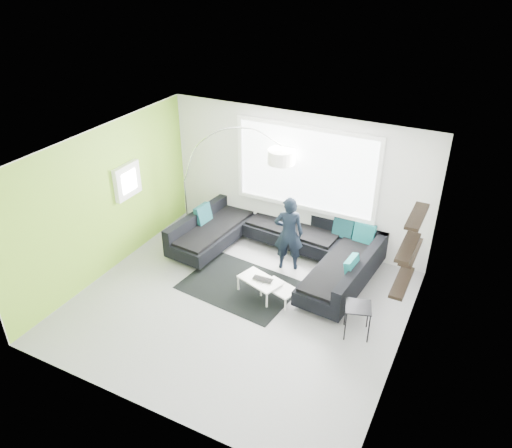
# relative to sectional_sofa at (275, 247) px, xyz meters

# --- Properties ---
(ground) EXTENTS (5.50, 5.50, 0.00)m
(ground) POSITION_rel_sectional_sofa_xyz_m (-0.00, -1.55, -0.36)
(ground) COLOR gray
(ground) RESTS_ON ground
(room_shell) EXTENTS (5.54, 5.04, 2.82)m
(room_shell) POSITION_rel_sectional_sofa_xyz_m (0.04, -1.34, 1.45)
(room_shell) COLOR silver
(room_shell) RESTS_ON ground
(sectional_sofa) EXTENTS (3.95, 2.66, 0.81)m
(sectional_sofa) POSITION_rel_sectional_sofa_xyz_m (0.00, 0.00, 0.00)
(sectional_sofa) COLOR black
(sectional_sofa) RESTS_ON ground
(rug) EXTENTS (2.16, 1.67, 0.01)m
(rug) POSITION_rel_sectional_sofa_xyz_m (-0.24, -1.01, -0.35)
(rug) COLOR black
(rug) RESTS_ON ground
(coffee_table) EXTENTS (1.10, 0.84, 0.32)m
(coffee_table) POSITION_rel_sectional_sofa_xyz_m (0.38, -1.06, -0.20)
(coffee_table) COLOR white
(coffee_table) RESTS_ON ground
(arc_lamp) EXTENTS (2.48, 1.38, 2.49)m
(arc_lamp) POSITION_rel_sectional_sofa_xyz_m (-2.19, 0.18, 0.89)
(arc_lamp) COLOR silver
(arc_lamp) RESTS_ON ground
(side_table) EXTENTS (0.51, 0.51, 0.56)m
(side_table) POSITION_rel_sectional_sofa_xyz_m (2.05, -1.30, -0.08)
(side_table) COLOR black
(side_table) RESTS_ON ground
(person) EXTENTS (0.79, 0.73, 1.52)m
(person) POSITION_rel_sectional_sofa_xyz_m (0.30, -0.05, 0.40)
(person) COLOR black
(person) RESTS_ON ground
(laptop) EXTENTS (0.39, 0.26, 0.03)m
(laptop) POSITION_rel_sectional_sofa_xyz_m (0.25, -1.12, -0.02)
(laptop) COLOR black
(laptop) RESTS_ON coffee_table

